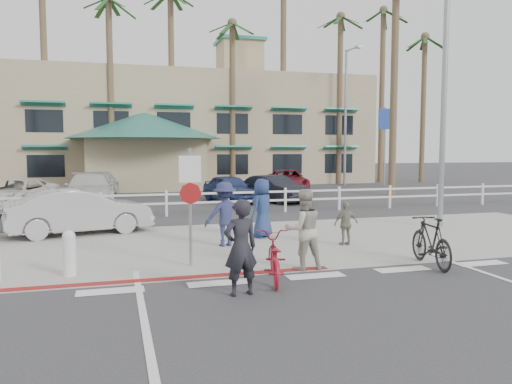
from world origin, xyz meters
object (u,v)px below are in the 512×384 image
object	(u,v)px
bike_black	(431,241)
car_white_sedan	(80,211)
sign_post	(190,201)
bike_red	(274,258)

from	to	relation	value
bike_black	car_white_sedan	distance (m)	10.10
bike_black	sign_post	bearing A→B (deg)	-7.25
bike_red	bike_black	xyz separation A→B (m)	(3.72, 0.26, 0.08)
bike_red	bike_black	distance (m)	3.73
bike_red	bike_black	size ratio (longest dim) A/B	0.98
bike_black	car_white_sedan	bearing A→B (deg)	-31.45
car_white_sedan	bike_red	bearing A→B (deg)	-163.01
sign_post	bike_black	world-z (taller)	sign_post
bike_red	car_white_sedan	xyz separation A→B (m)	(-3.99, 6.77, 0.22)
sign_post	car_white_sedan	distance (m)	5.74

